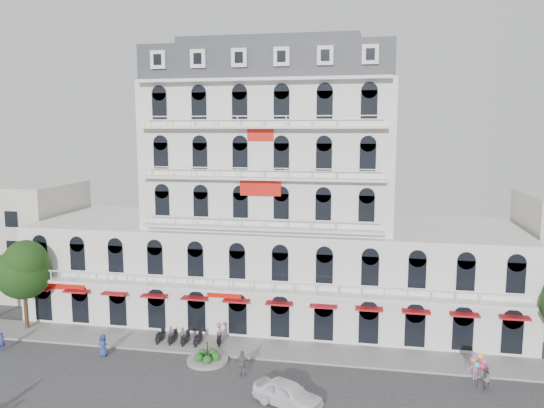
{
  "coord_description": "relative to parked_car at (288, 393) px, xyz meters",
  "views": [
    {
      "loc": [
        9.06,
        -31.32,
        17.77
      ],
      "look_at": [
        1.34,
        10.0,
        11.9
      ],
      "focal_mm": 35.0,
      "sensor_mm": 36.0,
      "label": 1
    }
  ],
  "objects": [
    {
      "name": "traffic_island",
      "position": [
        -7.14,
        5.34,
        -0.56
      ],
      "size": [
        3.2,
        3.2,
        1.6
      ],
      "color": "gray",
      "rests_on": "ground"
    },
    {
      "name": "sidewalk",
      "position": [
        -4.14,
        8.34,
        -0.74
      ],
      "size": [
        53.0,
        4.0,
        0.16
      ],
      "primitive_type": "cube",
      "color": "gray",
      "rests_on": "ground"
    },
    {
      "name": "pedestrian_right",
      "position": [
        12.64,
        6.11,
        0.08
      ],
      "size": [
        1.32,
        1.02,
        1.8
      ],
      "primitive_type": "imported",
      "rotation": [
        0.0,
        0.0,
        3.49
      ],
      "color": "pink",
      "rests_on": "ground"
    },
    {
      "name": "main_building",
      "position": [
        -4.14,
        17.33,
        9.14
      ],
      "size": [
        45.0,
        15.0,
        25.8
      ],
      "color": "silver",
      "rests_on": "ground"
    },
    {
      "name": "pedestrian_far",
      "position": [
        -24.14,
        4.22,
        -0.05
      ],
      "size": [
        0.67,
        0.62,
        1.54
      ],
      "primitive_type": "imported",
      "rotation": [
        0.0,
        0.0,
        0.6
      ],
      "color": "navy",
      "rests_on": "ground"
    },
    {
      "name": "balloon_vendor",
      "position": [
        12.84,
        4.51,
        0.44
      ],
      "size": [
        1.45,
        1.36,
        2.45
      ],
      "color": "slate",
      "rests_on": "ground"
    },
    {
      "name": "rider_center",
      "position": [
        -7.17,
        8.65,
        0.17
      ],
      "size": [
        0.76,
        1.68,
        1.93
      ],
      "rotation": [
        0.0,
        0.0,
        4.96
      ],
      "color": "black",
      "rests_on": "ground"
    },
    {
      "name": "ground",
      "position": [
        -4.14,
        -0.66,
        -0.82
      ],
      "size": [
        120.0,
        120.0,
        0.0
      ],
      "primitive_type": "plane",
      "color": "#38383A",
      "rests_on": "ground"
    },
    {
      "name": "pedestrian_left",
      "position": [
        -15.57,
        4.82,
        0.08
      ],
      "size": [
        0.96,
        0.7,
        1.8
      ],
      "primitive_type": "imported",
      "rotation": [
        0.0,
        0.0,
        -0.15
      ],
      "color": "navy",
      "rests_on": "ground"
    },
    {
      "name": "tree_west_inner",
      "position": [
        -25.08,
        8.82,
        4.87
      ],
      "size": [
        4.76,
        4.76,
        8.25
      ],
      "color": "#382314",
      "rests_on": "ground"
    },
    {
      "name": "pedestrian_mid",
      "position": [
        -3.89,
        3.47,
        0.15
      ],
      "size": [
        1.15,
        0.52,
        1.93
      ],
      "primitive_type": "imported",
      "rotation": [
        0.0,
        0.0,
        3.18
      ],
      "color": "slate",
      "rests_on": "ground"
    },
    {
      "name": "flank_building_west",
      "position": [
        -34.14,
        19.34,
        5.18
      ],
      "size": [
        14.0,
        10.0,
        12.0
      ],
      "primitive_type": "cube",
      "color": "beige",
      "rests_on": "ground"
    },
    {
      "name": "parked_scooter_row",
      "position": [
        -10.49,
        8.14,
        -0.82
      ],
      "size": [
        4.4,
        1.8,
        1.1
      ],
      "primitive_type": null,
      "color": "black",
      "rests_on": "ground"
    },
    {
      "name": "parked_car",
      "position": [
        0.0,
        0.0,
        0.0
      ],
      "size": [
        5.17,
        3.74,
        1.64
      ],
      "primitive_type": "imported",
      "rotation": [
        0.0,
        0.0,
        1.15
      ],
      "color": "white",
      "rests_on": "ground"
    }
  ]
}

